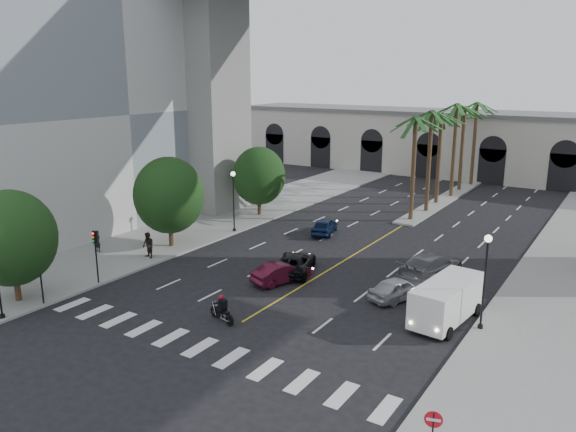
# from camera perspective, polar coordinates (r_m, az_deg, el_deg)

# --- Properties ---
(ground) EXTENTS (140.00, 140.00, 0.00)m
(ground) POSITION_cam_1_polar(r_m,az_deg,el_deg) (30.32, -7.02, -12.00)
(ground) COLOR black
(ground) RESTS_ON ground
(sidewalk_left) EXTENTS (8.00, 100.00, 0.15)m
(sidewalk_left) POSITION_cam_1_polar(r_m,az_deg,el_deg) (50.17, -9.42, -1.25)
(sidewalk_left) COLOR gray
(sidewalk_left) RESTS_ON ground
(sidewalk_right) EXTENTS (8.00, 100.00, 0.15)m
(sidewalk_right) POSITION_cam_1_polar(r_m,az_deg,el_deg) (38.26, 26.78, -7.65)
(sidewalk_right) COLOR gray
(sidewalk_right) RESTS_ON ground
(median) EXTENTS (2.00, 24.00, 0.20)m
(median) POSITION_cam_1_polar(r_m,az_deg,el_deg) (62.77, 15.53, 1.59)
(median) COLOR gray
(median) RESTS_ON ground
(building_left) EXTENTS (16.50, 32.50, 20.60)m
(building_left) POSITION_cam_1_polar(r_m,az_deg,el_deg) (55.39, -21.46, 10.19)
(building_left) COLOR silver
(building_left) RESTS_ON ground
(pier_building) EXTENTS (71.00, 10.50, 8.50)m
(pier_building) POSITION_cam_1_polar(r_m,az_deg,el_deg) (78.32, 19.49, 6.84)
(pier_building) COLOR beige
(pier_building) RESTS_ON ground
(bridge) EXTENTS (75.00, 13.00, 26.00)m
(bridge) POSITION_cam_1_polar(r_m,az_deg,el_deg) (45.34, 15.12, 20.36)
(bridge) COLOR gray
(bridge) RESTS_ON ground
(palm_a) EXTENTS (3.20, 3.20, 10.30)m
(palm_a) POSITION_cam_1_polar(r_m,az_deg,el_deg) (52.02, 12.86, 9.25)
(palm_a) COLOR #47331E
(palm_a) RESTS_ON ground
(palm_b) EXTENTS (3.20, 3.20, 10.60)m
(palm_b) POSITION_cam_1_polar(r_m,az_deg,el_deg) (55.73, 14.40, 9.76)
(palm_b) COLOR #47331E
(palm_b) RESTS_ON ground
(palm_c) EXTENTS (3.20, 3.20, 10.10)m
(palm_c) POSITION_cam_1_polar(r_m,az_deg,el_deg) (59.66, 15.33, 9.54)
(palm_c) COLOR #47331E
(palm_c) RESTS_ON ground
(palm_d) EXTENTS (3.20, 3.20, 10.90)m
(palm_d) POSITION_cam_1_polar(r_m,az_deg,el_deg) (63.33, 16.80, 10.36)
(palm_d) COLOR #47331E
(palm_d) RESTS_ON ground
(palm_e) EXTENTS (3.20, 3.20, 10.40)m
(palm_e) POSITION_cam_1_polar(r_m,az_deg,el_deg) (67.27, 17.52, 10.11)
(palm_e) COLOR #47331E
(palm_e) RESTS_ON ground
(palm_f) EXTENTS (3.20, 3.20, 10.70)m
(palm_f) POSITION_cam_1_polar(r_m,az_deg,el_deg) (71.04, 18.65, 10.44)
(palm_f) COLOR #47331E
(palm_f) RESTS_ON ground
(street_tree_near) EXTENTS (5.20, 5.20, 6.89)m
(street_tree_near) POSITION_cam_1_polar(r_m,az_deg,el_deg) (36.57, -26.32, -2.03)
(street_tree_near) COLOR #382616
(street_tree_near) RESTS_ON ground
(street_tree_mid) EXTENTS (5.44, 5.44, 7.21)m
(street_tree_mid) POSITION_cam_1_polar(r_m,az_deg,el_deg) (44.33, -12.00, 2.07)
(street_tree_mid) COLOR #382616
(street_tree_mid) RESTS_ON ground
(street_tree_far) EXTENTS (5.04, 5.04, 6.68)m
(street_tree_far) POSITION_cam_1_polar(r_m,az_deg,el_deg) (53.42, -2.97, 4.09)
(street_tree_far) COLOR #382616
(street_tree_far) RESTS_ON ground
(lamp_post_left_far) EXTENTS (0.40, 0.40, 5.35)m
(lamp_post_left_far) POSITION_cam_1_polar(r_m,az_deg,el_deg) (47.90, -5.56, 2.01)
(lamp_post_left_far) COLOR black
(lamp_post_left_far) RESTS_ON ground
(lamp_post_right) EXTENTS (0.40, 0.40, 5.35)m
(lamp_post_right) POSITION_cam_1_polar(r_m,az_deg,el_deg) (31.14, 19.39, -5.58)
(lamp_post_right) COLOR black
(lamp_post_right) RESTS_ON ground
(traffic_signal_near) EXTENTS (0.25, 0.18, 3.65)m
(traffic_signal_near) POSITION_cam_1_polar(r_m,az_deg,el_deg) (35.84, -23.94, -4.62)
(traffic_signal_near) COLOR black
(traffic_signal_near) RESTS_ON ground
(traffic_signal_far) EXTENTS (0.25, 0.18, 3.65)m
(traffic_signal_far) POSITION_cam_1_polar(r_m,az_deg,el_deg) (38.04, -18.97, -3.09)
(traffic_signal_far) COLOR black
(traffic_signal_far) RESTS_ON ground
(motorcycle_rider) EXTENTS (2.10, 0.81, 1.56)m
(motorcycle_rider) POSITION_cam_1_polar(r_m,az_deg,el_deg) (31.59, -6.70, -9.45)
(motorcycle_rider) COLOR black
(motorcycle_rider) RESTS_ON ground
(car_a) EXTENTS (3.05, 4.38, 1.38)m
(car_a) POSITION_cam_1_polar(r_m,az_deg,el_deg) (35.01, 11.15, -7.22)
(car_a) COLOR #A8A9AD
(car_a) RESTS_ON ground
(car_b) EXTENTS (2.75, 4.37, 1.36)m
(car_b) POSITION_cam_1_polar(r_m,az_deg,el_deg) (36.99, -0.69, -5.76)
(car_b) COLOR #470E20
(car_b) RESTS_ON ground
(car_c) EXTENTS (3.80, 5.44, 1.38)m
(car_c) POSITION_cam_1_polar(r_m,az_deg,el_deg) (38.77, 0.69, -4.79)
(car_c) COLOR black
(car_c) RESTS_ON ground
(car_d) EXTENTS (3.33, 6.24, 1.72)m
(car_d) POSITION_cam_1_polar(r_m,az_deg,el_deg) (38.93, 14.28, -4.90)
(car_d) COLOR slate
(car_d) RESTS_ON ground
(car_e) EXTENTS (2.65, 4.35, 1.38)m
(car_e) POSITION_cam_1_polar(r_m,az_deg,el_deg) (48.01, 3.73, -1.03)
(car_e) COLOR #0D1E41
(car_e) RESTS_ON ground
(cargo_van) EXTENTS (2.75, 5.76, 2.37)m
(cargo_van) POSITION_cam_1_polar(r_m,az_deg,el_deg) (32.27, 15.81, -8.21)
(cargo_van) COLOR white
(cargo_van) RESTS_ON ground
(pedestrian_a) EXTENTS (0.61, 0.40, 1.65)m
(pedestrian_a) POSITION_cam_1_polar(r_m,az_deg,el_deg) (45.10, -18.80, -2.43)
(pedestrian_a) COLOR black
(pedestrian_a) RESTS_ON sidewalk_left
(pedestrian_b) EXTENTS (1.08, 0.92, 1.94)m
(pedestrian_b) POSITION_cam_1_polar(r_m,az_deg,el_deg) (42.45, -14.02, -2.91)
(pedestrian_b) COLOR black
(pedestrian_b) RESTS_ON sidewalk_left
(do_not_enter_sign) EXTENTS (0.60, 0.21, 2.53)m
(do_not_enter_sign) POSITION_cam_1_polar(r_m,az_deg,el_deg) (20.62, 14.49, -20.27)
(do_not_enter_sign) COLOR black
(do_not_enter_sign) RESTS_ON ground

